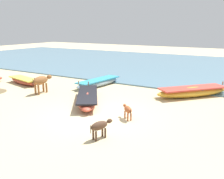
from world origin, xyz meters
TOP-DOWN VIEW (x-y plane):
  - ground at (0.00, 0.00)m, footprint 80.00×80.00m
  - sea_water at (0.00, 16.08)m, footprint 60.00×20.00m
  - fishing_boat_0 at (-1.48, 1.43)m, footprint 3.25×4.10m
  - fishing_boat_4 at (-3.11, 4.88)m, footprint 1.42×3.99m
  - fishing_boat_5 at (-7.83, 2.82)m, footprint 3.21×1.53m
  - fishing_boat_6 at (2.87, 5.41)m, footprint 3.71×4.01m
  - cow_adult_brown at (-4.94, 1.63)m, footprint 0.50×1.58m
  - calf_near_dark at (1.50, -1.94)m, footprint 0.49×0.97m
  - calf_far_rust at (1.42, 0.31)m, footprint 0.74×0.72m

SIDE VIEW (x-z plane):
  - ground at x=0.00m, z-range 0.00..0.00m
  - sea_water at x=0.00m, z-range 0.00..0.08m
  - fishing_boat_5 at x=-7.83m, z-range -0.08..0.54m
  - fishing_boat_4 at x=-3.11m, z-range -0.08..0.58m
  - fishing_boat_0 at x=-1.48m, z-range -0.08..0.61m
  - fishing_boat_6 at x=2.87m, z-range -0.08..0.65m
  - calf_far_rust at x=1.42m, z-range 0.13..0.70m
  - calf_near_dark at x=1.50m, z-range 0.14..0.78m
  - cow_adult_brown at x=-4.94m, z-range 0.22..1.24m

